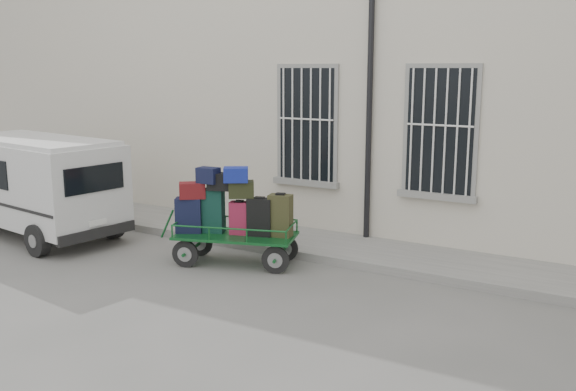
% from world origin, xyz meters
% --- Properties ---
extents(ground, '(80.00, 80.00, 0.00)m').
position_xyz_m(ground, '(0.00, 0.00, 0.00)').
color(ground, '#61615C').
rests_on(ground, ground).
extents(building, '(24.00, 5.15, 6.00)m').
position_xyz_m(building, '(0.00, 5.50, 3.00)').
color(building, beige).
rests_on(building, ground).
extents(sidewalk, '(24.00, 1.70, 0.15)m').
position_xyz_m(sidewalk, '(0.00, 2.20, 0.07)').
color(sidewalk, slate).
rests_on(sidewalk, ground).
extents(luggage_cart, '(2.45, 1.53, 1.71)m').
position_xyz_m(luggage_cart, '(-0.53, 0.57, 0.87)').
color(luggage_cart, black).
rests_on(luggage_cart, ground).
extents(van, '(4.15, 2.22, 2.00)m').
position_xyz_m(van, '(-4.97, 0.11, 1.14)').
color(van, silver).
rests_on(van, ground).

